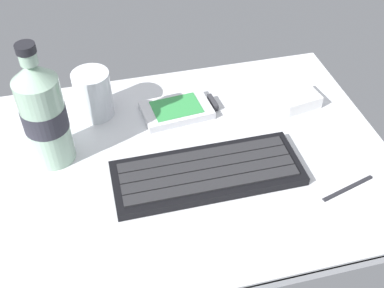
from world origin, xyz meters
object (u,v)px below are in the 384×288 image
(handheld_device, at_px, (180,109))
(keyboard, at_px, (207,173))
(charger_block, at_px, (297,99))
(stylus_pen, at_px, (348,187))
(juice_cup, at_px, (93,96))
(water_bottle, at_px, (44,114))

(handheld_device, bearing_deg, keyboard, -87.76)
(charger_block, xyz_separation_m, stylus_pen, (-0.01, -0.21, -0.01))
(juice_cup, xyz_separation_m, stylus_pen, (0.35, -0.27, -0.04))
(keyboard, height_order, charger_block, charger_block)
(stylus_pen, bearing_deg, handheld_device, 115.36)
(stylus_pen, bearing_deg, charger_block, 72.73)
(keyboard, bearing_deg, handheld_device, 92.24)
(keyboard, height_order, handheld_device, keyboard)
(water_bottle, height_order, stylus_pen, water_bottle)
(keyboard, xyz_separation_m, water_bottle, (-0.23, 0.10, 0.08))
(keyboard, xyz_separation_m, stylus_pen, (0.20, -0.08, -0.00))
(keyboard, relative_size, stylus_pen, 3.06)
(handheld_device, height_order, stylus_pen, handheld_device)
(juice_cup, height_order, stylus_pen, juice_cup)
(charger_block, relative_size, stylus_pen, 0.74)
(handheld_device, height_order, juice_cup, juice_cup)
(juice_cup, xyz_separation_m, water_bottle, (-0.08, -0.09, 0.05))
(stylus_pen, bearing_deg, keyboard, 143.57)
(keyboard, height_order, stylus_pen, keyboard)
(water_bottle, xyz_separation_m, stylus_pen, (0.43, -0.18, -0.09))
(charger_block, distance_m, stylus_pen, 0.21)
(handheld_device, xyz_separation_m, stylus_pen, (0.21, -0.24, -0.00))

